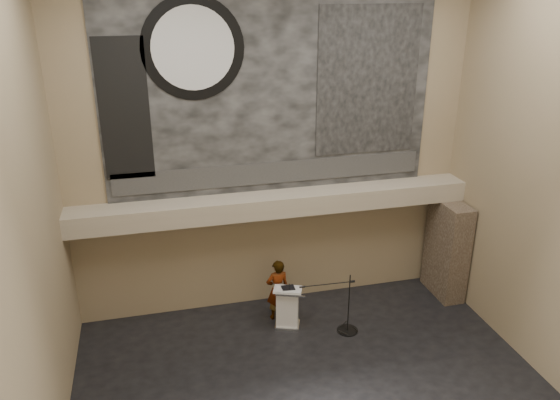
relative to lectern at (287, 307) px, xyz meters
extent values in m
plane|color=black|center=(-0.04, -2.61, -0.55)|extent=(10.00, 10.00, 0.00)
cube|color=#8A7857|center=(-0.04, 1.39, 3.70)|extent=(10.00, 0.02, 8.50)
cube|color=#8A7857|center=(-0.04, -6.61, 3.70)|extent=(10.00, 0.02, 8.50)
cube|color=#8A7857|center=(-5.04, -2.61, 3.70)|extent=(0.02, 8.00, 8.50)
cube|color=#8A7857|center=(4.96, -2.61, 3.70)|extent=(0.02, 8.00, 8.50)
cube|color=gray|center=(-0.04, 0.99, 2.40)|extent=(10.00, 0.80, 0.50)
cylinder|color=#B2893D|center=(-1.64, 0.94, 2.12)|extent=(0.04, 0.04, 0.06)
cylinder|color=#B2893D|center=(1.86, 0.94, 2.12)|extent=(0.04, 0.04, 0.06)
cube|color=black|center=(-0.04, 1.36, 5.15)|extent=(8.00, 0.05, 5.00)
cube|color=#2C2C2C|center=(-0.04, 1.32, 3.10)|extent=(7.76, 0.02, 0.55)
cylinder|color=black|center=(-1.84, 1.32, 6.15)|extent=(2.30, 0.02, 2.30)
cylinder|color=silver|center=(-1.84, 1.30, 6.15)|extent=(1.84, 0.02, 1.84)
cube|color=black|center=(2.36, 1.32, 5.25)|extent=(2.60, 0.02, 3.60)
cube|color=black|center=(-3.44, 1.32, 4.85)|extent=(1.10, 0.02, 3.20)
cube|color=#3F3226|center=(4.61, 0.54, 0.80)|extent=(0.60, 1.40, 2.70)
cube|color=silver|center=(0.00, 0.00, -0.51)|extent=(0.73, 0.64, 0.08)
cube|color=white|center=(0.00, 0.00, 0.01)|extent=(0.63, 0.53, 0.96)
cube|color=white|center=(0.00, -0.02, 0.52)|extent=(0.81, 0.69, 0.13)
cube|color=black|center=(0.01, -0.02, 0.56)|extent=(0.32, 0.26, 0.04)
cube|color=silver|center=(-0.17, -0.02, 0.55)|extent=(0.30, 0.34, 0.00)
imported|color=silver|center=(-0.15, 0.45, 0.27)|extent=(0.64, 0.45, 1.64)
cylinder|color=black|center=(1.40, -0.55, -0.54)|extent=(0.52, 0.52, 0.02)
cylinder|color=black|center=(1.40, -0.55, 0.24)|extent=(0.03, 0.03, 1.58)
cylinder|color=black|center=(0.81, -0.53, 0.84)|extent=(1.31, 0.08, 0.02)
camera|label=1|loc=(-2.99, -11.19, 7.49)|focal=35.00mm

